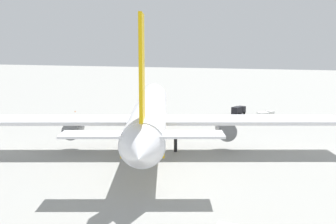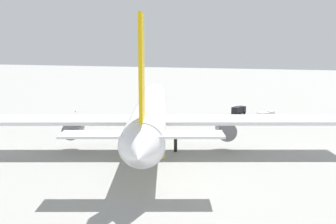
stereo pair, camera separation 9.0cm
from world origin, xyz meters
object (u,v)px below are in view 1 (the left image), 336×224
Objects in this scene: airliner at (150,115)px; baggage_cart_1 at (327,123)px; service_truck_0 at (238,110)px; service_van at (301,120)px; traffic_cone_1 at (75,111)px; service_truck_2 at (265,115)px; traffic_cone_2 at (190,115)px.

airliner is 26.02× the size of baggage_cart_1.
service_truck_0 is (49.33, -12.09, -6.11)m from airliner.
airliner is 51.16m from service_truck_0.
service_truck_0 is at bearing 61.60° from service_van.
service_truck_0 reaches higher than traffic_cone_1.
traffic_cone_1 is (38.33, 40.27, -7.33)m from airliner.
service_truck_0 is 53.52m from traffic_cone_1.
service_truck_2 is at bearing 83.29° from baggage_cart_1.
traffic_cone_1 is (-5.25, 61.18, -1.07)m from service_truck_2.
traffic_cone_2 is at bearing 2.93° from airliner.
baggage_cart_1 is at bearing -42.51° from airliner.
airliner is 50.32m from service_van.
airliner is at bearing 154.37° from service_truck_2.
service_van is (-10.19, -18.84, -0.46)m from service_truck_0.
service_van is at bearing -118.40° from service_truck_0.
service_truck_2 reaches higher than service_van.
service_van is 8.17× the size of traffic_cone_2.
service_truck_2 is 1.75× the size of baggage_cart_1.
baggage_cart_1 is at bearing -87.64° from traffic_cone_1.
baggage_cart_1 is 40.37m from traffic_cone_2.
service_truck_0 is 1.33× the size of service_van.
service_van reaches higher than traffic_cone_1.
airliner is 17.29× the size of service_van.
traffic_cone_1 and traffic_cone_2 have the same top height.
service_truck_2 is 23.16m from traffic_cone_2.
airliner is 12.96× the size of service_truck_0.
service_truck_0 is 21.42m from service_van.
service_truck_2 is at bearing -85.10° from traffic_cone_1.
traffic_cone_1 is (-3.22, 78.36, 0.01)m from baggage_cart_1.
service_van is (39.14, -30.93, -6.58)m from airliner.
service_truck_0 is 10.90× the size of traffic_cone_1.
airliner is 141.28× the size of traffic_cone_1.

